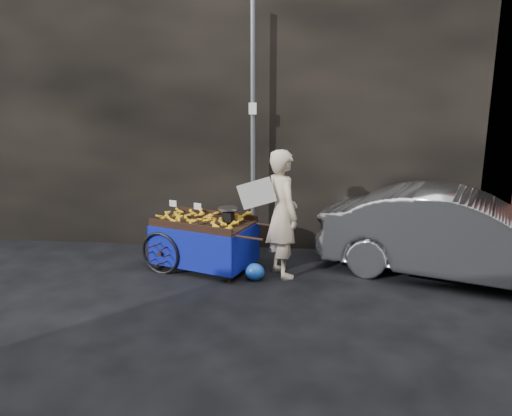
# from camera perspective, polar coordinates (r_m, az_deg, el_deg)

# --- Properties ---
(ground) EXTENTS (80.00, 80.00, 0.00)m
(ground) POSITION_cam_1_polar(r_m,az_deg,el_deg) (7.29, -3.73, -8.37)
(ground) COLOR black
(ground) RESTS_ON ground
(building_wall) EXTENTS (13.50, 2.00, 5.00)m
(building_wall) POSITION_cam_1_polar(r_m,az_deg,el_deg) (9.29, 1.05, 12.29)
(building_wall) COLOR black
(building_wall) RESTS_ON ground
(street_pole) EXTENTS (0.12, 0.10, 4.00)m
(street_pole) POSITION_cam_1_polar(r_m,az_deg,el_deg) (8.04, -0.35, 8.52)
(street_pole) COLOR slate
(street_pole) RESTS_ON ground
(banana_cart) EXTENTS (2.14, 1.48, 1.07)m
(banana_cart) POSITION_cam_1_polar(r_m,az_deg,el_deg) (7.67, -6.25, -2.10)
(banana_cart) COLOR black
(banana_cart) RESTS_ON ground
(vendor) EXTENTS (1.02, 0.82, 1.88)m
(vendor) POSITION_cam_1_polar(r_m,az_deg,el_deg) (7.24, 3.02, -0.66)
(vendor) COLOR beige
(vendor) RESTS_ON ground
(plastic_bag) EXTENTS (0.28, 0.23, 0.25)m
(plastic_bag) POSITION_cam_1_polar(r_m,az_deg,el_deg) (7.28, -0.14, -7.31)
(plastic_bag) COLOR blue
(plastic_bag) RESTS_ON ground
(parked_car) EXTENTS (4.14, 2.63, 1.29)m
(parked_car) POSITION_cam_1_polar(r_m,az_deg,el_deg) (7.81, 22.13, -2.88)
(parked_car) COLOR #B3B6BB
(parked_car) RESTS_ON ground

